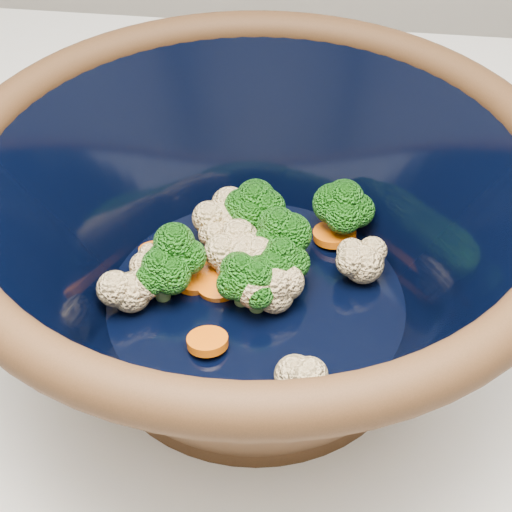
% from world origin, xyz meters
% --- Properties ---
extents(mixing_bowl, '(0.44, 0.44, 0.16)m').
position_xyz_m(mixing_bowl, '(-0.10, 0.10, 0.99)').
color(mixing_bowl, black).
rests_on(mixing_bowl, counter).
extents(vegetable_pile, '(0.18, 0.18, 0.05)m').
position_xyz_m(vegetable_pile, '(-0.11, 0.12, 0.96)').
color(vegetable_pile, '#608442').
rests_on(vegetable_pile, mixing_bowl).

